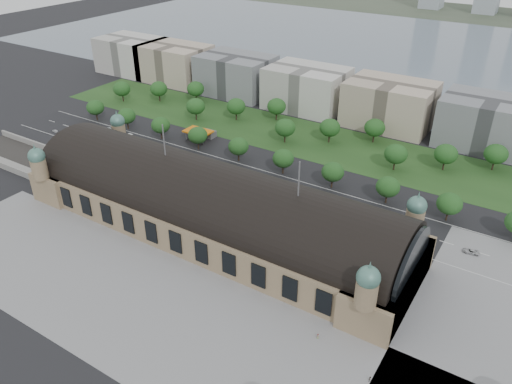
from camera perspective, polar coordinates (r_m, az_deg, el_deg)
The scene contains 56 objects.
ground at distance 187.00m, azimuth -5.01°, elevation -4.27°, with size 900.00×900.00×0.00m, color black.
station at distance 181.43m, azimuth -5.16°, elevation -1.59°, with size 150.00×48.40×44.30m.
track_cutting at distance 259.91m, azimuth -25.18°, elevation 3.34°, with size 70.00×24.00×3.10m.
plaza_south at distance 156.22m, azimuth -11.91°, elevation -13.01°, with size 190.00×48.00×0.12m, color gray.
plaza_east at distance 160.49m, azimuth 27.13°, elevation -14.98°, with size 56.00×100.00×0.12m, color gray.
road_slab at distance 223.34m, azimuth -3.30°, elevation 1.91°, with size 260.00×26.00×0.10m, color black.
grass_belt at distance 263.24m, azimuth 4.57°, elevation 6.39°, with size 300.00×45.00×0.10m, color #22451B.
petrol_station at distance 260.26m, azimuth -5.97°, elevation 6.75°, with size 14.00×13.00×5.05m.
lake at distance 442.81m, azimuth 19.53°, elevation 14.62°, with size 700.00×320.00×0.08m, color slate.
far_shore at distance 635.46m, azimuth 24.47°, elevation 17.98°, with size 700.00×120.00×0.14m, color #44513D.
office_0 at distance 379.69m, azimuth -13.99°, elevation 14.96°, with size 45.00×32.00×24.00m, color silver.
office_1 at distance 352.80m, azimuth -9.24°, elevation 14.33°, with size 45.00×32.00×24.00m, color #C2AE98.
office_2 at distance 323.03m, azimuth -2.31°, elevation 13.24°, with size 45.00×32.00×24.00m, color gray.
office_3 at distance 298.71m, azimuth 5.80°, elevation 11.70°, with size 45.00×32.00×24.00m, color silver.
office_4 at distance 281.26m, azimuth 15.01°, elevation 9.67°, with size 45.00×32.00×24.00m, color #C2AE98.
office_5 at distance 272.00m, azimuth 24.99°, elevation 7.15°, with size 45.00×32.00×24.00m, color gray.
tree_row_0 at distance 294.32m, azimuth -17.89°, elevation 9.18°, with size 9.60×9.60×11.52m.
tree_row_1 at distance 277.17m, azimuth -14.58°, elevation 8.41°, with size 9.60×9.60×11.52m.
tree_row_2 at distance 261.10m, azimuth -10.85°, elevation 7.51°, with size 9.60×9.60×11.52m.
tree_row_3 at distance 246.32m, azimuth -6.68°, elevation 6.46°, with size 9.60×9.60×11.52m.
tree_row_4 at distance 233.08m, azimuth -2.02°, elevation 5.24°, with size 9.60×9.60×11.52m.
tree_row_5 at distance 221.66m, azimuth 3.13°, elevation 3.84°, with size 9.60×9.60×11.52m.
tree_row_6 at distance 212.35m, azimuth 8.77°, elevation 2.28°, with size 9.60×9.60×11.52m.
tree_row_7 at distance 205.43m, azimuth 14.84°, elevation 0.56°, with size 9.60×9.60×11.52m.
tree_row_8 at distance 201.16m, azimuth 21.25°, elevation -1.25°, with size 9.60×9.60×11.52m.
tree_belt_0 at distance 319.82m, azimuth -15.09°, elevation 11.33°, with size 10.40×10.40×12.48m.
tree_belt_1 at distance 314.80m, azimuth -11.06°, elevation 11.51°, with size 10.40×10.40×12.48m.
tree_belt_2 at distance 311.32m, azimuth -6.92°, elevation 11.63°, with size 10.40×10.40×12.48m.
tree_belt_3 at distance 282.40m, azimuth -6.92°, elevation 9.70°, with size 10.40×10.40×12.48m.
tree_belt_4 at distance 280.58m, azimuth -2.29°, elevation 9.76°, with size 10.40×10.40×12.48m.
tree_belt_5 at distance 280.56m, azimuth 2.37°, elevation 9.75°, with size 10.40×10.40×12.48m.
tree_belt_6 at distance 252.40m, azimuth 3.35°, elevation 7.36°, with size 10.40×10.40×12.48m.
tree_belt_7 at distance 254.66m, azimuth 8.45°, elevation 7.29°, with size 10.40×10.40×12.48m.
tree_belt_8 at distance 258.86m, azimuth 13.41°, elevation 7.17°, with size 10.40×10.40×12.48m.
tree_belt_9 at distance 232.73m, azimuth 15.69°, elevation 4.21°, with size 10.40×10.40×12.48m.
tree_belt_10 at distance 239.74m, azimuth 20.88°, elevation 4.08°, with size 10.40×10.40×12.48m.
tree_belt_11 at distance 248.59m, azimuth 25.74°, elevation 3.93°, with size 10.40×10.40×12.48m.
traffic_car_0 at distance 287.60m, azimuth -21.97°, elevation 6.49°, with size 1.59×3.96×1.35m, color silver.
traffic_car_1 at distance 280.33m, azimuth -16.39°, elevation 6.91°, with size 1.49×4.27×1.41m, color #999DA1.
traffic_car_2 at distance 241.43m, azimuth -10.61°, elevation 3.85°, with size 2.15×4.67×1.30m, color black.
traffic_car_3 at distance 240.49m, azimuth -8.17°, elevation 4.00°, with size 2.18×5.37×1.56m, color maroon.
traffic_car_4 at distance 201.29m, azimuth 4.05°, elevation -1.30°, with size 1.52×3.78×1.29m, color #181E45.
traffic_car_5 at distance 199.85m, azimuth 13.81°, elevation -2.38°, with size 1.75×5.01×1.65m, color #57585F.
traffic_car_6 at distance 189.21m, azimuth 23.34°, elevation -6.25°, with size 2.51×5.45×1.52m, color #BABABD.
parked_car_0 at distance 242.92m, azimuth -15.52°, elevation 3.42°, with size 1.49×4.27×1.41m, color black.
parked_car_1 at distance 233.94m, azimuth -11.93°, elevation 2.85°, with size 2.47×5.35×1.49m, color maroon.
parked_car_2 at distance 240.84m, azimuth -14.94°, elevation 3.29°, with size 2.18×5.37×1.56m, color #182543.
parked_car_3 at distance 226.18m, azimuth -9.64°, elevation 2.12°, with size 1.86×4.63×1.58m, color #5B5D63.
parked_car_4 at distance 214.22m, azimuth -7.11°, elevation 0.63°, with size 1.54×4.41×1.45m, color silver.
parked_car_5 at distance 223.02m, azimuth -8.60°, elevation 1.76°, with size 2.37×5.15×1.43m, color gray.
parked_car_6 at distance 217.27m, azimuth -8.22°, elevation 1.01°, with size 2.19×5.39×1.57m, color black.
bus_west at distance 203.87m, azimuth -0.11°, elevation -0.43°, with size 2.87×12.27×3.42m, color #B3271C.
bus_mid at distance 201.86m, azimuth 3.83°, elevation -0.85°, with size 2.81×12.02×3.35m, color silver.
bus_east at distance 196.65m, azimuth 7.44°, elevation -2.00°, with size 2.64×11.27×3.14m, color silver.
pedestrian_0 at distance 145.33m, azimuth 7.08°, elevation -16.05°, with size 0.80×0.46×1.63m, color gray.
pedestrian_2 at distance 137.73m, azimuth 12.91°, elevation -20.12°, with size 0.83×0.48×1.71m, color gray.
Camera 1 is at (96.20, -121.32, 104.85)m, focal length 35.00 mm.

